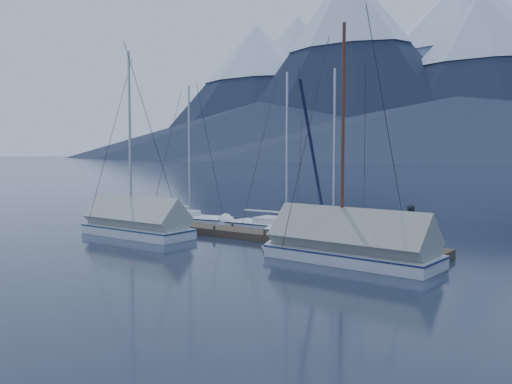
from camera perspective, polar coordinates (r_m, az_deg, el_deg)
ground at (r=24.09m, az=-2.84°, el=-5.51°), size 1000.00×1000.00×0.00m
dock at (r=25.63m, az=-0.00°, el=-4.67°), size 18.00×1.50×0.54m
mooring_posts at (r=25.89m, az=-0.89°, el=-4.04°), size 15.12×1.52×0.35m
sailboat_open_left at (r=31.07m, az=-6.28°, el=-3.06°), size 6.70×3.06×8.57m
sailboat_open_mid at (r=27.38m, az=4.07°, el=-4.01°), size 6.76×2.88×8.85m
sailboat_open_right at (r=26.27m, az=9.16°, el=-4.41°), size 6.82×4.49×8.79m
sailboat_covered_near at (r=20.68m, az=8.62°, el=-5.80°), size 7.60×3.24×9.74m
sailboat_covered_far at (r=27.38m, az=-13.18°, el=-3.43°), size 7.01×2.98×9.81m
person at (r=21.98m, az=16.07°, el=-3.51°), size 0.47×0.65×1.66m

